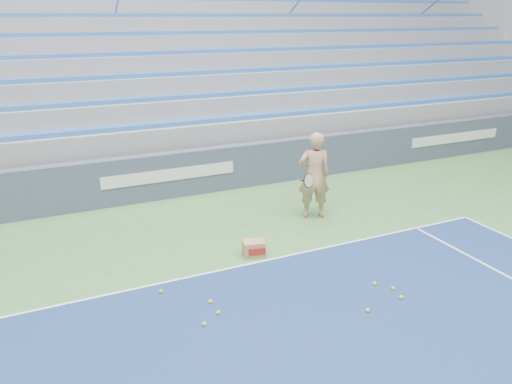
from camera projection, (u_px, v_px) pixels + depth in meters
The scene contains 12 objects.
sponsor_barrier at pixel (169, 175), 11.92m from camera, with size 30.00×0.32×1.10m.
bleachers at pixel (118, 74), 16.21m from camera, with size 31.00×9.15×7.30m.
tennis_player at pixel (314, 176), 10.60m from camera, with size 1.00×0.94×1.88m.
ball_box at pixel (254, 248), 9.10m from camera, with size 0.44×0.38×0.29m.
tennis_ball_0 at pixel (161, 291), 7.90m from camera, with size 0.07×0.07×0.07m, color #CADD2D.
tennis_ball_1 at pixel (204, 324), 7.06m from camera, with size 0.07×0.07×0.07m, color #CADD2D.
tennis_ball_2 at pixel (375, 284), 8.12m from camera, with size 0.07×0.07×0.07m, color #CADD2D.
tennis_ball_3 at pixel (393, 288), 7.98m from camera, with size 0.07×0.07×0.07m, color #CADD2D.
tennis_ball_4 at pixel (218, 313), 7.34m from camera, with size 0.07×0.07×0.07m, color #CADD2D.
tennis_ball_5 at pixel (210, 302), 7.61m from camera, with size 0.07×0.07×0.07m, color #CADD2D.
tennis_ball_6 at pixel (368, 310), 7.39m from camera, with size 0.07×0.07×0.07m, color #CADD2D.
tennis_ball_7 at pixel (401, 297), 7.73m from camera, with size 0.07×0.07×0.07m, color #CADD2D.
Camera 1 is at (-2.85, 4.68, 4.17)m, focal length 35.00 mm.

